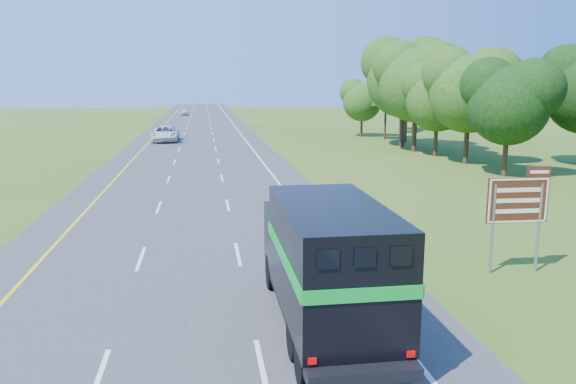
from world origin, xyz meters
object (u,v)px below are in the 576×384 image
Objects in this scene: white_suv at (165,134)px; exit_sign at (519,204)px; horse_truck at (326,261)px; far_car at (185,112)px.

exit_sign is at bearing -72.41° from white_suv.
white_suv is 1.70× the size of exit_sign.
horse_truck is 1.99× the size of far_car.
far_car is (0.52, 55.47, -0.20)m from white_suv.
exit_sign is (14.43, -103.55, 1.71)m from far_car.
white_suv is 50.37m from exit_sign.
white_suv is (-7.40, 51.68, -1.01)m from horse_truck.
exit_sign is (7.55, 3.60, 0.50)m from horse_truck.
horse_truck is at bearing -152.50° from exit_sign.
white_suv is 1.58× the size of far_car.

